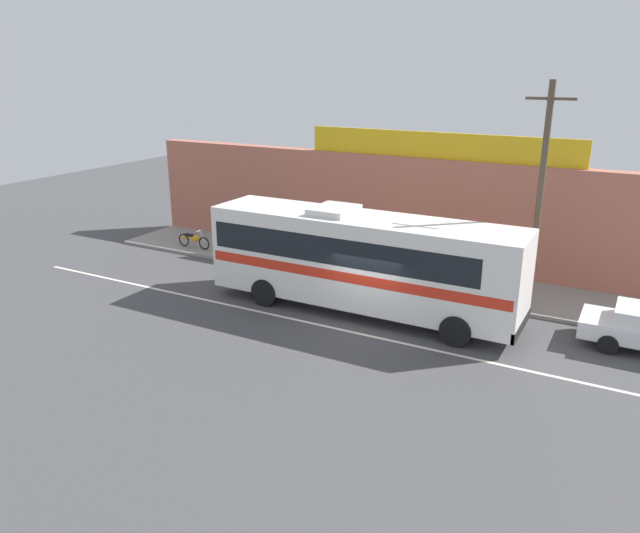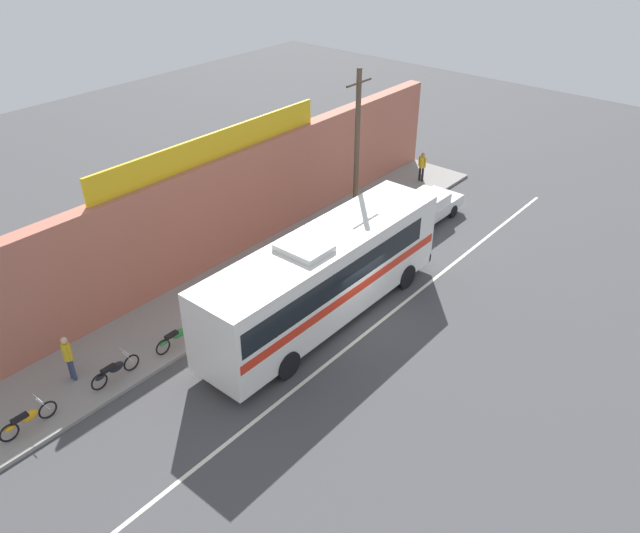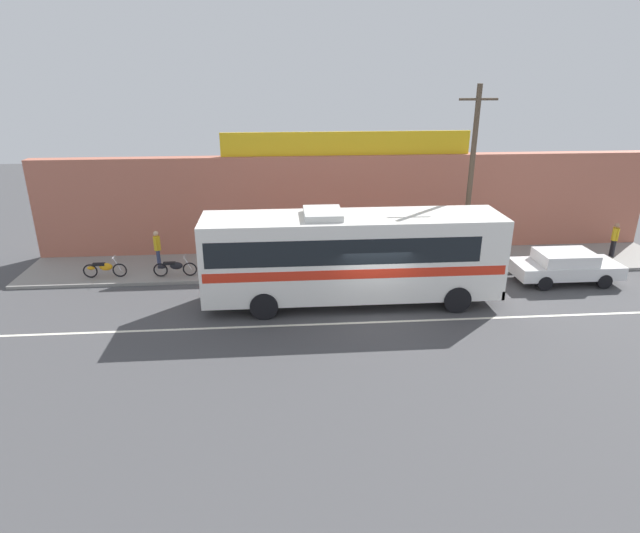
% 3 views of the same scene
% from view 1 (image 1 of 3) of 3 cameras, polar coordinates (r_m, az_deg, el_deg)
% --- Properties ---
extents(ground_plane, '(70.00, 70.00, 0.00)m').
position_cam_1_polar(ground_plane, '(21.34, 4.46, -5.46)').
color(ground_plane, '#444447').
extents(sidewalk_slab, '(30.00, 3.60, 0.14)m').
position_cam_1_polar(sidewalk_slab, '(25.83, 9.23, -1.19)').
color(sidewalk_slab, gray).
rests_on(sidewalk_slab, ground_plane).
extents(storefront_facade, '(30.00, 0.70, 4.80)m').
position_cam_1_polar(storefront_facade, '(27.15, 11.01, 4.79)').
color(storefront_facade, '#B26651').
rests_on(storefront_facade, ground_plane).
extents(storefront_billboard, '(11.89, 0.12, 1.10)m').
position_cam_1_polar(storefront_billboard, '(26.70, 10.99, 11.01)').
color(storefront_billboard, gold).
rests_on(storefront_billboard, storefront_facade).
extents(road_center_stripe, '(30.00, 0.14, 0.01)m').
position_cam_1_polar(road_center_stripe, '(20.67, 3.55, -6.24)').
color(road_center_stripe, silver).
rests_on(road_center_stripe, ground_plane).
extents(intercity_bus, '(11.39, 2.66, 3.78)m').
position_cam_1_polar(intercity_bus, '(21.81, 3.76, 0.88)').
color(intercity_bus, white).
rests_on(intercity_bus, ground_plane).
extents(utility_pole, '(1.60, 0.22, 8.00)m').
position_cam_1_polar(utility_pole, '(22.25, 19.81, 6.07)').
color(utility_pole, brown).
rests_on(utility_pole, sidewalk_slab).
extents(motorcycle_orange, '(1.87, 0.56, 0.94)m').
position_cam_1_polar(motorcycle_orange, '(30.21, -11.74, 2.51)').
color(motorcycle_orange, black).
rests_on(motorcycle_orange, sidewalk_slab).
extents(motorcycle_purple, '(1.88, 0.56, 0.94)m').
position_cam_1_polar(motorcycle_purple, '(28.31, -7.18, 1.69)').
color(motorcycle_purple, black).
rests_on(motorcycle_purple, sidewalk_slab).
extents(motorcycle_green, '(1.94, 0.56, 0.94)m').
position_cam_1_polar(motorcycle_green, '(26.84, -3.01, 0.89)').
color(motorcycle_green, black).
rests_on(motorcycle_green, sidewalk_slab).
extents(pedestrian_far_right, '(0.30, 0.48, 1.75)m').
position_cam_1_polar(pedestrian_far_right, '(29.55, -7.36, 3.60)').
color(pedestrian_far_right, navy).
rests_on(pedestrian_far_right, sidewalk_slab).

